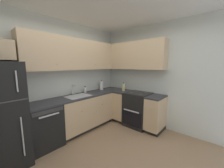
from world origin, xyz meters
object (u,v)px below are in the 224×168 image
soap_bottle (85,90)px  oil_bottle (123,87)px  dishwasher (44,126)px  oven_range (138,109)px  paper_towel_roll (101,85)px

soap_bottle → oil_bottle: oil_bottle is taller
oil_bottle → soap_bottle: bearing=143.5°
dishwasher → oil_bottle: bearing=-12.7°
oven_range → paper_towel_roll: paper_towel_roll is taller
paper_towel_roll → dishwasher: bearing=-174.8°
oven_range → paper_towel_roll: (-0.30, 1.11, 0.56)m
soap_bottle → oil_bottle: size_ratio=0.72×
oven_range → oil_bottle: 0.73m
dishwasher → oil_bottle: size_ratio=3.46×
paper_towel_roll → oil_bottle: size_ratio=1.26×
dishwasher → paper_towel_roll: 1.87m
dishwasher → paper_towel_roll: paper_towel_roll is taller
dishwasher → paper_towel_roll: bearing=5.2°
soap_bottle → oil_bottle: 1.08m
dishwasher → soap_bottle: bearing=8.7°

